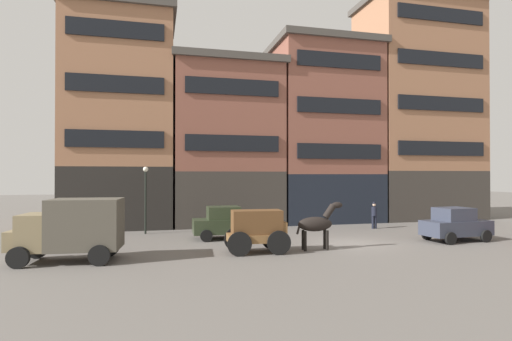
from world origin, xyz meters
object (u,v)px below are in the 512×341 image
delivery_truck_near (71,228)px  fire_hydrant_curbside (453,217)px  draft_horse (317,224)px  sedan_dark (455,224)px  streetlamp_curbside (146,190)px  pedestrian_officer (374,214)px  sedan_light (225,223)px  cargo_wagon (258,228)px

delivery_truck_near → fire_hydrant_curbside: bearing=16.9°
draft_horse → sedan_dark: draft_horse is taller
delivery_truck_near → sedan_dark: (19.31, 0.64, -0.51)m
sedan_dark → streetlamp_curbside: bearing=157.8°
delivery_truck_near → pedestrian_officer: bearing=19.5°
streetlamp_curbside → delivery_truck_near: bearing=-110.5°
sedan_dark → streetlamp_curbside: streetlamp_curbside is taller
sedan_light → cargo_wagon: bearing=-79.5°
pedestrian_officer → streetlamp_curbside: 15.02m
sedan_dark → pedestrian_officer: 5.84m
cargo_wagon → delivery_truck_near: (-8.02, -0.04, 0.28)m
pedestrian_officer → streetlamp_curbside: bearing=175.6°
sedan_light → fire_hydrant_curbside: (17.73, 3.20, -0.49)m
sedan_dark → fire_hydrant_curbside: size_ratio=4.60×
streetlamp_curbside → fire_hydrant_curbside: (22.19, 0.20, -2.24)m
draft_horse → delivery_truck_near: bearing=-179.8°
draft_horse → sedan_dark: size_ratio=0.61×
sedan_light → streetlamp_curbside: streetlamp_curbside is taller
fire_hydrant_curbside → sedan_dark: bearing=-129.1°
cargo_wagon → sedan_light: (-0.80, 4.35, -0.23)m
pedestrian_officer → fire_hydrant_curbside: bearing=10.4°
fire_hydrant_curbside → streetlamp_curbside: bearing=-179.5°
cargo_wagon → delivery_truck_near: size_ratio=0.67×
cargo_wagon → fire_hydrant_curbside: size_ratio=3.59×
sedan_light → fire_hydrant_curbside: 18.03m
sedan_light → fire_hydrant_curbside: bearing=10.2°
fire_hydrant_curbside → delivery_truck_near: bearing=-163.1°
draft_horse → fire_hydrant_curbside: (13.98, 7.55, -0.84)m
cargo_wagon → sedan_dark: 11.31m
sedan_light → delivery_truck_near: bearing=-148.7°
cargo_wagon → streetlamp_curbside: bearing=125.6°
cargo_wagon → pedestrian_officer: bearing=32.8°
cargo_wagon → draft_horse: 2.95m
pedestrian_officer → streetlamp_curbside: size_ratio=0.44×
draft_horse → streetlamp_curbside: streetlamp_curbside is taller
streetlamp_curbside → fire_hydrant_curbside: streetlamp_curbside is taller
pedestrian_officer → fire_hydrant_curbside: size_ratio=2.16×
sedan_light → fire_hydrant_curbside: sedan_light is taller
pedestrian_officer → fire_hydrant_curbside: 7.45m
draft_horse → sedan_light: bearing=130.8°
streetlamp_curbside → fire_hydrant_curbside: bearing=0.5°
draft_horse → cargo_wagon: bearing=179.9°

